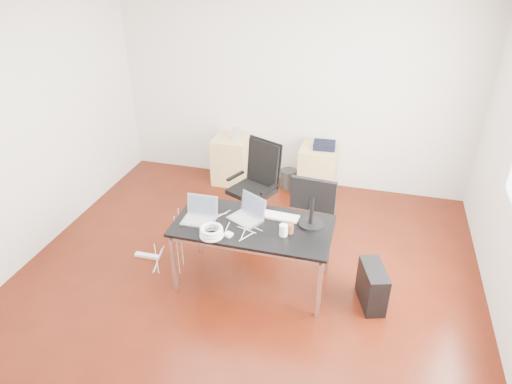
% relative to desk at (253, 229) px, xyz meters
% --- Properties ---
extents(room_shell, '(5.00, 5.00, 5.00)m').
position_rel_desk_xyz_m(room_shell, '(-0.05, -0.10, 0.73)').
color(room_shell, '#3C1006').
rests_on(room_shell, ground).
extents(desk, '(1.60, 0.80, 0.73)m').
position_rel_desk_xyz_m(desk, '(0.00, 0.00, 0.00)').
color(desk, black).
rests_on(desk, ground).
extents(office_chair, '(0.63, 0.65, 1.08)m').
position_rel_desk_xyz_m(office_chair, '(-0.27, 1.13, -0.07)').
color(office_chair, black).
rests_on(office_chair, ground).
extents(filing_cabinet_left, '(0.50, 0.50, 0.70)m').
position_rel_desk_xyz_m(filing_cabinet_left, '(-0.92, 2.12, -0.33)').
color(filing_cabinet_left, tan).
rests_on(filing_cabinet_left, ground).
extents(filing_cabinet_right, '(0.50, 0.50, 0.70)m').
position_rel_desk_xyz_m(filing_cabinet_right, '(0.36, 2.12, -0.33)').
color(filing_cabinet_right, tan).
rests_on(filing_cabinet_right, ground).
extents(pc_tower, '(0.33, 0.49, 0.44)m').
position_rel_desk_xyz_m(pc_tower, '(1.24, -0.02, -0.46)').
color(pc_tower, black).
rests_on(pc_tower, ground).
extents(wastebasket, '(0.27, 0.27, 0.28)m').
position_rel_desk_xyz_m(wastebasket, '(-0.06, 2.14, -0.54)').
color(wastebasket, black).
rests_on(wastebasket, ground).
extents(power_strip, '(0.30, 0.07, 0.04)m').
position_rel_desk_xyz_m(power_strip, '(-1.30, 0.07, -0.66)').
color(power_strip, white).
rests_on(power_strip, ground).
extents(laptop_left, '(0.33, 0.26, 0.23)m').
position_rel_desk_xyz_m(laptop_left, '(-0.55, -0.05, 0.11)').
color(laptop_left, silver).
rests_on(laptop_left, desk).
extents(laptop_right, '(0.41, 0.38, 0.23)m').
position_rel_desk_xyz_m(laptop_right, '(-0.08, 0.10, 0.11)').
color(laptop_right, silver).
rests_on(laptop_right, desk).
extents(monitor, '(0.45, 0.26, 0.51)m').
position_rel_desk_xyz_m(monitor, '(0.56, 0.17, 0.34)').
color(monitor, black).
rests_on(monitor, desk).
extents(keyboard, '(0.45, 0.16, 0.02)m').
position_rel_desk_xyz_m(keyboard, '(0.21, 0.20, 0.06)').
color(keyboard, white).
rests_on(keyboard, desk).
extents(cup_white, '(0.10, 0.10, 0.12)m').
position_rel_desk_xyz_m(cup_white, '(0.33, -0.11, 0.11)').
color(cup_white, white).
rests_on(cup_white, desk).
extents(cup_brown, '(0.09, 0.09, 0.10)m').
position_rel_desk_xyz_m(cup_brown, '(0.38, -0.04, 0.10)').
color(cup_brown, brown).
rests_on(cup_brown, desk).
extents(cable_coil, '(0.24, 0.24, 0.11)m').
position_rel_desk_xyz_m(cable_coil, '(-0.33, -0.31, 0.11)').
color(cable_coil, white).
rests_on(cable_coil, desk).
extents(power_adapter, '(0.09, 0.09, 0.03)m').
position_rel_desk_xyz_m(power_adapter, '(-0.18, -0.25, 0.07)').
color(power_adapter, white).
rests_on(power_adapter, desk).
extents(speaker, '(0.10, 0.09, 0.18)m').
position_rel_desk_xyz_m(speaker, '(-0.83, 2.08, 0.11)').
color(speaker, '#9E9E9E').
rests_on(speaker, filing_cabinet_left).
extents(navy_garment, '(0.32, 0.26, 0.09)m').
position_rel_desk_xyz_m(navy_garment, '(0.43, 2.12, 0.07)').
color(navy_garment, black).
rests_on(navy_garment, filing_cabinet_right).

